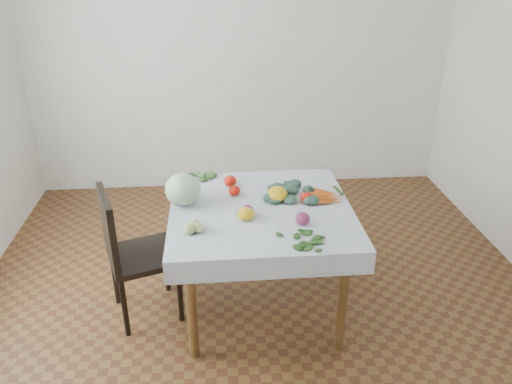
# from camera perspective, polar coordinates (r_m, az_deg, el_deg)

# --- Properties ---
(ground) EXTENTS (4.00, 4.00, 0.00)m
(ground) POSITION_cam_1_polar(r_m,az_deg,el_deg) (3.52, 0.51, -12.72)
(ground) COLOR brown
(back_wall) EXTENTS (4.00, 0.04, 2.70)m
(back_wall) POSITION_cam_1_polar(r_m,az_deg,el_deg) (4.82, -1.81, 15.77)
(back_wall) COLOR white
(back_wall) RESTS_ON ground
(table) EXTENTS (1.00, 1.00, 0.75)m
(table) POSITION_cam_1_polar(r_m,az_deg,el_deg) (3.16, 0.56, -3.42)
(table) COLOR brown
(table) RESTS_ON ground
(tablecloth) EXTENTS (1.12, 1.12, 0.01)m
(tablecloth) POSITION_cam_1_polar(r_m,az_deg,el_deg) (3.11, 0.57, -1.82)
(tablecloth) COLOR white
(tablecloth) RESTS_ON table
(chair) EXTENTS (0.52, 0.52, 0.91)m
(chair) POSITION_cam_1_polar(r_m,az_deg,el_deg) (3.24, -14.36, -6.21)
(chair) COLOR black
(chair) RESTS_ON ground
(cabbage) EXTENTS (0.28, 0.28, 0.20)m
(cabbage) POSITION_cam_1_polar(r_m,az_deg,el_deg) (3.14, -8.34, 0.29)
(cabbage) COLOR #B7CCAA
(cabbage) RESTS_ON tablecloth
(tomato_a) EXTENTS (0.11, 0.11, 0.08)m
(tomato_a) POSITION_cam_1_polar(r_m,az_deg,el_deg) (3.37, -2.98, 1.25)
(tomato_a) COLOR red
(tomato_a) RESTS_ON tablecloth
(tomato_b) EXTENTS (0.09, 0.09, 0.06)m
(tomato_b) POSITION_cam_1_polar(r_m,az_deg,el_deg) (3.16, 2.44, -0.66)
(tomato_b) COLOR red
(tomato_b) RESTS_ON tablecloth
(tomato_c) EXTENTS (0.10, 0.10, 0.07)m
(tomato_c) POSITION_cam_1_polar(r_m,az_deg,el_deg) (3.25, -2.48, 0.16)
(tomato_c) COLOR red
(tomato_c) RESTS_ON tablecloth
(tomato_d) EXTENTS (0.09, 0.09, 0.07)m
(tomato_d) POSITION_cam_1_polar(r_m,az_deg,el_deg) (3.17, 5.77, -0.63)
(tomato_d) COLOR red
(tomato_d) RESTS_ON tablecloth
(heirloom_back) EXTENTS (0.16, 0.16, 0.09)m
(heirloom_back) POSITION_cam_1_polar(r_m,az_deg,el_deg) (3.17, 2.44, -0.23)
(heirloom_back) COLOR #EEA819
(heirloom_back) RESTS_ON tablecloth
(heirloom_front) EXTENTS (0.11, 0.11, 0.07)m
(heirloom_front) POSITION_cam_1_polar(r_m,az_deg,el_deg) (2.96, -1.15, -2.51)
(heirloom_front) COLOR #EEA819
(heirloom_front) RESTS_ON tablecloth
(onion_a) EXTENTS (0.08, 0.08, 0.06)m
(onion_a) POSITION_cam_1_polar(r_m,az_deg,el_deg) (3.02, -0.96, -2.05)
(onion_a) COLOR #611B45
(onion_a) RESTS_ON tablecloth
(onion_b) EXTENTS (0.10, 0.10, 0.07)m
(onion_b) POSITION_cam_1_polar(r_m,az_deg,el_deg) (2.92, 5.34, -3.03)
(onion_b) COLOR #611B45
(onion_b) RESTS_ON tablecloth
(tomatillo_cluster) EXTENTS (0.09, 0.13, 0.05)m
(tomatillo_cluster) POSITION_cam_1_polar(r_m,az_deg,el_deg) (2.85, -6.93, -4.17)
(tomatillo_cluster) COLOR #CBD67B
(tomatillo_cluster) RESTS_ON tablecloth
(carrot_bunch) EXTENTS (0.20, 0.24, 0.03)m
(carrot_bunch) POSITION_cam_1_polar(r_m,az_deg,el_deg) (3.24, 8.24, -0.51)
(carrot_bunch) COLOR orange
(carrot_bunch) RESTS_ON tablecloth
(kale_bunch) EXTENTS (0.36, 0.33, 0.05)m
(kale_bunch) POSITION_cam_1_polar(r_m,az_deg,el_deg) (3.24, 4.33, -0.12)
(kale_bunch) COLOR #3B614F
(kale_bunch) RESTS_ON tablecloth
(basil_bunch) EXTENTS (0.26, 0.23, 0.01)m
(basil_bunch) POSITION_cam_1_polar(r_m,az_deg,el_deg) (2.76, 5.24, -5.60)
(basil_bunch) COLOR #244C17
(basil_bunch) RESTS_ON tablecloth
(dill_bunch) EXTENTS (0.22, 0.16, 0.02)m
(dill_bunch) POSITION_cam_1_polar(r_m,az_deg,el_deg) (3.48, -6.27, 1.49)
(dill_bunch) COLOR #3E6C31
(dill_bunch) RESTS_ON tablecloth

